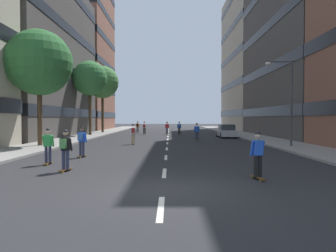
{
  "coord_description": "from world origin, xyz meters",
  "views": [
    {
      "loc": [
        0.23,
        -9.71,
        2.27
      ],
      "look_at": [
        0.0,
        28.24,
        1.28
      ],
      "focal_mm": 33.18,
      "sensor_mm": 36.0,
      "label": 1
    }
  ],
  "objects_px": {
    "parked_car_near": "(226,131)",
    "skater_7": "(138,126)",
    "street_tree_far": "(90,79)",
    "street_tree_mid": "(39,63)",
    "skater_2": "(48,144)",
    "street_tree_near": "(102,82)",
    "skater_4": "(167,127)",
    "skater_9": "(197,131)",
    "skater_8": "(82,140)",
    "skater_5": "(144,127)",
    "skater_6": "(258,153)",
    "skater_3": "(65,148)",
    "skater_1": "(133,133)",
    "skater_0": "(179,127)",
    "streetlamp_right": "(287,93)"
  },
  "relations": [
    {
      "from": "skater_9",
      "to": "skater_2",
      "type": "bearing_deg",
      "value": -118.68
    },
    {
      "from": "street_tree_far",
      "to": "skater_9",
      "type": "relative_size",
      "value": 5.23
    },
    {
      "from": "skater_0",
      "to": "skater_1",
      "type": "xyz_separation_m",
      "value": [
        -4.42,
        -15.5,
        0.0
      ]
    },
    {
      "from": "skater_2",
      "to": "skater_4",
      "type": "distance_m",
      "value": 28.2
    },
    {
      "from": "street_tree_mid",
      "to": "skater_4",
      "type": "distance_m",
      "value": 21.73
    },
    {
      "from": "skater_6",
      "to": "skater_7",
      "type": "distance_m",
      "value": 36.53
    },
    {
      "from": "street_tree_near",
      "to": "skater_2",
      "type": "height_order",
      "value": "street_tree_near"
    },
    {
      "from": "parked_car_near",
      "to": "skater_8",
      "type": "height_order",
      "value": "skater_8"
    },
    {
      "from": "street_tree_mid",
      "to": "skater_2",
      "type": "bearing_deg",
      "value": -65.14
    },
    {
      "from": "skater_1",
      "to": "skater_6",
      "type": "bearing_deg",
      "value": -67.1
    },
    {
      "from": "street_tree_near",
      "to": "skater_4",
      "type": "bearing_deg",
      "value": -21.51
    },
    {
      "from": "skater_0",
      "to": "skater_3",
      "type": "height_order",
      "value": "same"
    },
    {
      "from": "parked_car_near",
      "to": "skater_6",
      "type": "relative_size",
      "value": 2.47
    },
    {
      "from": "skater_1",
      "to": "skater_4",
      "type": "height_order",
      "value": "same"
    },
    {
      "from": "street_tree_mid",
      "to": "skater_2",
      "type": "relative_size",
      "value": 5.02
    },
    {
      "from": "skater_3",
      "to": "skater_1",
      "type": "bearing_deg",
      "value": 84.58
    },
    {
      "from": "skater_4",
      "to": "skater_5",
      "type": "bearing_deg",
      "value": 175.43
    },
    {
      "from": "parked_car_near",
      "to": "skater_2",
      "type": "distance_m",
      "value": 24.44
    },
    {
      "from": "skater_6",
      "to": "skater_9",
      "type": "xyz_separation_m",
      "value": [
        -0.57,
        19.28,
        0.0
      ]
    },
    {
      "from": "skater_4",
      "to": "skater_5",
      "type": "distance_m",
      "value": 3.16
    },
    {
      "from": "skater_1",
      "to": "skater_8",
      "type": "xyz_separation_m",
      "value": [
        -1.91,
        -8.83,
        0.0
      ]
    },
    {
      "from": "skater_6",
      "to": "skater_8",
      "type": "distance_m",
      "value": 10.39
    },
    {
      "from": "skater_0",
      "to": "skater_5",
      "type": "relative_size",
      "value": 1.0
    },
    {
      "from": "street_tree_mid",
      "to": "skater_5",
      "type": "relative_size",
      "value": 5.02
    },
    {
      "from": "skater_5",
      "to": "street_tree_mid",
      "type": "bearing_deg",
      "value": -109.2
    },
    {
      "from": "street_tree_far",
      "to": "skater_4",
      "type": "xyz_separation_m",
      "value": [
        9.73,
        3.49,
        -6.24
      ]
    },
    {
      "from": "skater_1",
      "to": "skater_9",
      "type": "relative_size",
      "value": 1.0
    },
    {
      "from": "street_tree_far",
      "to": "skater_5",
      "type": "relative_size",
      "value": 5.23
    },
    {
      "from": "skater_7",
      "to": "street_tree_far",
      "type": "bearing_deg",
      "value": -123.45
    },
    {
      "from": "street_tree_far",
      "to": "skater_7",
      "type": "relative_size",
      "value": 5.23
    },
    {
      "from": "parked_car_near",
      "to": "skater_1",
      "type": "height_order",
      "value": "skater_1"
    },
    {
      "from": "skater_0",
      "to": "skater_8",
      "type": "bearing_deg",
      "value": -104.58
    },
    {
      "from": "parked_car_near",
      "to": "skater_7",
      "type": "bearing_deg",
      "value": 136.17
    },
    {
      "from": "parked_car_near",
      "to": "skater_5",
      "type": "height_order",
      "value": "skater_5"
    },
    {
      "from": "streetlamp_right",
      "to": "skater_2",
      "type": "relative_size",
      "value": 3.65
    },
    {
      "from": "parked_car_near",
      "to": "skater_7",
      "type": "distance_m",
      "value": 15.91
    },
    {
      "from": "parked_car_near",
      "to": "skater_5",
      "type": "bearing_deg",
      "value": 145.68
    },
    {
      "from": "skater_5",
      "to": "skater_6",
      "type": "relative_size",
      "value": 1.0
    },
    {
      "from": "street_tree_far",
      "to": "skater_0",
      "type": "xyz_separation_m",
      "value": [
        11.38,
        2.86,
        -6.21
      ]
    },
    {
      "from": "skater_5",
      "to": "skater_2",
      "type": "bearing_deg",
      "value": -94.9
    },
    {
      "from": "skater_8",
      "to": "skater_9",
      "type": "relative_size",
      "value": 1.0
    },
    {
      "from": "street_tree_near",
      "to": "skater_9",
      "type": "height_order",
      "value": "street_tree_near"
    },
    {
      "from": "street_tree_near",
      "to": "skater_5",
      "type": "distance_m",
      "value": 9.97
    },
    {
      "from": "skater_1",
      "to": "skater_3",
      "type": "distance_m",
      "value": 13.53
    },
    {
      "from": "parked_car_near",
      "to": "skater_3",
      "type": "relative_size",
      "value": 2.47
    },
    {
      "from": "skater_0",
      "to": "skater_6",
      "type": "distance_m",
      "value": 30.67
    },
    {
      "from": "skater_9",
      "to": "skater_7",
      "type": "bearing_deg",
      "value": 114.88
    },
    {
      "from": "skater_3",
      "to": "skater_8",
      "type": "height_order",
      "value": "same"
    },
    {
      "from": "skater_4",
      "to": "skater_7",
      "type": "height_order",
      "value": "same"
    },
    {
      "from": "street_tree_near",
      "to": "skater_7",
      "type": "bearing_deg",
      "value": 5.96
    }
  ]
}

